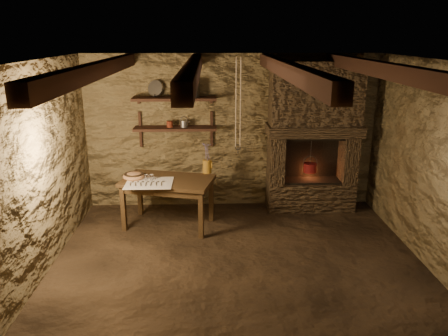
{
  "coord_description": "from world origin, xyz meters",
  "views": [
    {
      "loc": [
        -0.33,
        -4.68,
        2.67
      ],
      "look_at": [
        -0.14,
        0.9,
        0.95
      ],
      "focal_mm": 35.0,
      "sensor_mm": 36.0,
      "label": 1
    }
  ],
  "objects_px": {
    "work_table": "(168,201)",
    "wooden_bowl": "(134,176)",
    "iron_stockpot": "(191,91)",
    "stoneware_jug": "(207,160)",
    "red_pot": "(310,167)"
  },
  "relations": [
    {
      "from": "stoneware_jug",
      "to": "iron_stockpot",
      "type": "distance_m",
      "value": 1.06
    },
    {
      "from": "stoneware_jug",
      "to": "wooden_bowl",
      "type": "xyz_separation_m",
      "value": [
        -1.04,
        -0.25,
        -0.16
      ]
    },
    {
      "from": "wooden_bowl",
      "to": "red_pot",
      "type": "distance_m",
      "value": 2.67
    },
    {
      "from": "stoneware_jug",
      "to": "wooden_bowl",
      "type": "height_order",
      "value": "stoneware_jug"
    },
    {
      "from": "work_table",
      "to": "red_pot",
      "type": "distance_m",
      "value": 2.24
    },
    {
      "from": "stoneware_jug",
      "to": "red_pot",
      "type": "relative_size",
      "value": 0.84
    },
    {
      "from": "work_table",
      "to": "iron_stockpot",
      "type": "distance_m",
      "value": 1.66
    },
    {
      "from": "work_table",
      "to": "red_pot",
      "type": "xyz_separation_m",
      "value": [
        2.15,
        0.54,
        0.32
      ]
    },
    {
      "from": "iron_stockpot",
      "to": "stoneware_jug",
      "type": "bearing_deg",
      "value": -58.92
    },
    {
      "from": "wooden_bowl",
      "to": "iron_stockpot",
      "type": "bearing_deg",
      "value": 38.16
    },
    {
      "from": "wooden_bowl",
      "to": "iron_stockpot",
      "type": "xyz_separation_m",
      "value": [
        0.81,
        0.63,
        1.12
      ]
    },
    {
      "from": "work_table",
      "to": "wooden_bowl",
      "type": "distance_m",
      "value": 0.6
    },
    {
      "from": "iron_stockpot",
      "to": "red_pot",
      "type": "height_order",
      "value": "iron_stockpot"
    },
    {
      "from": "iron_stockpot",
      "to": "red_pot",
      "type": "xyz_separation_m",
      "value": [
        1.82,
        -0.12,
        -1.16
      ]
    },
    {
      "from": "stoneware_jug",
      "to": "iron_stockpot",
      "type": "height_order",
      "value": "iron_stockpot"
    }
  ]
}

